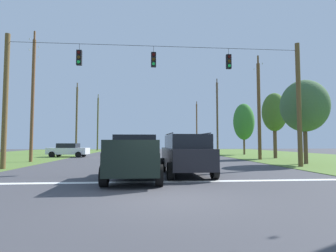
# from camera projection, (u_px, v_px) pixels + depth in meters

# --- Properties ---
(ground_plane) EXTENTS (120.00, 120.00, 0.00)m
(ground_plane) POSITION_uv_depth(u_px,v_px,m) (166.00, 199.00, 7.65)
(ground_plane) COLOR #3D3D42
(shoulder_grass_right) EXTENTS (16.00, 80.00, 0.03)m
(shoulder_grass_right) POSITION_uv_depth(u_px,v_px,m) (336.00, 160.00, 23.98)
(shoulder_grass_right) COLOR #516F2E
(shoulder_grass_right) RESTS_ON ground
(stop_bar_stripe) EXTENTS (16.07, 0.45, 0.01)m
(stop_bar_stripe) POSITION_uv_depth(u_px,v_px,m) (159.00, 182.00, 10.98)
(stop_bar_stripe) COLOR white
(stop_bar_stripe) RESTS_ON ground
(lane_dash_0) EXTENTS (2.50, 0.15, 0.01)m
(lane_dash_0) POSITION_uv_depth(u_px,v_px,m) (154.00, 168.00, 16.95)
(lane_dash_0) COLOR white
(lane_dash_0) RESTS_ON ground
(lane_dash_1) EXTENTS (2.50, 0.15, 0.01)m
(lane_dash_1) POSITION_uv_depth(u_px,v_px,m) (151.00, 160.00, 24.52)
(lane_dash_1) COLOR white
(lane_dash_1) RESTS_ON ground
(lane_dash_2) EXTENTS (2.50, 0.15, 0.01)m
(lane_dash_2) POSITION_uv_depth(u_px,v_px,m) (150.00, 156.00, 31.03)
(lane_dash_2) COLOR white
(lane_dash_2) RESTS_ON ground
(overhead_signal_span) EXTENTS (19.00, 0.31, 8.31)m
(overhead_signal_span) POSITION_uv_depth(u_px,v_px,m) (158.00, 96.00, 17.12)
(overhead_signal_span) COLOR brown
(overhead_signal_span) RESTS_ON ground
(pickup_truck) EXTENTS (2.34, 5.43, 1.95)m
(pickup_truck) POSITION_uv_depth(u_px,v_px,m) (135.00, 157.00, 11.77)
(pickup_truck) COLOR black
(pickup_truck) RESTS_ON ground
(suv_black) EXTENTS (2.33, 4.85, 2.05)m
(suv_black) POSITION_uv_depth(u_px,v_px,m) (186.00, 154.00, 13.24)
(suv_black) COLOR black
(suv_black) RESTS_ON ground
(distant_car_crossing_white) EXTENTS (4.44, 2.32, 1.52)m
(distant_car_crossing_white) POSITION_uv_depth(u_px,v_px,m) (68.00, 150.00, 29.66)
(distant_car_crossing_white) COLOR silver
(distant_car_crossing_white) RESTS_ON ground
(utility_pole_mid_right) EXTENTS (0.31, 1.96, 9.87)m
(utility_pole_mid_right) POSITION_uv_depth(u_px,v_px,m) (259.00, 110.00, 25.21)
(utility_pole_mid_right) COLOR brown
(utility_pole_mid_right) RESTS_ON ground
(utility_pole_far_right) EXTENTS (0.28, 1.71, 11.35)m
(utility_pole_far_right) POSITION_uv_depth(u_px,v_px,m) (217.00, 116.00, 40.64)
(utility_pole_far_right) COLOR brown
(utility_pole_far_right) RESTS_ON ground
(utility_pole_near_left) EXTENTS (0.28, 1.59, 10.27)m
(utility_pole_near_left) POSITION_uv_depth(u_px,v_px,m) (197.00, 126.00, 56.29)
(utility_pole_near_left) COLOR brown
(utility_pole_near_left) RESTS_ON ground
(utility_pole_far_left) EXTENTS (0.27, 1.92, 11.03)m
(utility_pole_far_left) POSITION_uv_depth(u_px,v_px,m) (33.00, 96.00, 22.40)
(utility_pole_far_left) COLOR brown
(utility_pole_far_left) RESTS_ON ground
(utility_pole_distant_right) EXTENTS (0.27, 1.74, 10.21)m
(utility_pole_distant_right) POSITION_uv_depth(u_px,v_px,m) (77.00, 118.00, 38.39)
(utility_pole_distant_right) COLOR brown
(utility_pole_distant_right) RESTS_ON ground
(utility_pole_distant_left) EXTENTS (0.30, 1.86, 11.30)m
(utility_pole_distant_left) POSITION_uv_depth(u_px,v_px,m) (98.00, 123.00, 53.62)
(utility_pole_distant_left) COLOR brown
(utility_pole_distant_left) RESTS_ON ground
(tree_roadside_right) EXTENTS (2.75, 2.75, 6.78)m
(tree_roadside_right) POSITION_uv_depth(u_px,v_px,m) (244.00, 122.00, 35.59)
(tree_roadside_right) COLOR brown
(tree_roadside_right) RESTS_ON ground
(tree_roadside_far_right) EXTENTS (3.46, 3.46, 6.31)m
(tree_roadside_far_right) POSITION_uv_depth(u_px,v_px,m) (304.00, 106.00, 20.18)
(tree_roadside_far_right) COLOR brown
(tree_roadside_far_right) RESTS_ON ground
(tree_roadside_left) EXTENTS (2.46, 2.46, 6.67)m
(tree_roadside_left) POSITION_uv_depth(u_px,v_px,m) (274.00, 113.00, 27.39)
(tree_roadside_left) COLOR brown
(tree_roadside_left) RESTS_ON ground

